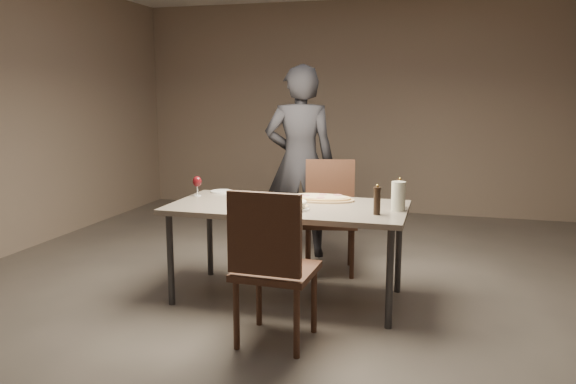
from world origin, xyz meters
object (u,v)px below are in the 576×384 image
(pepper_mill_left, at_px, (377,200))
(chair_near, at_px, (271,260))
(ham_pizza, at_px, (319,198))
(carafe, at_px, (398,196))
(dining_table, at_px, (288,212))
(chair_far, at_px, (330,209))
(zucchini_pizza, at_px, (273,204))
(bread_basket, at_px, (293,204))
(diner, at_px, (300,162))

(pepper_mill_left, height_order, chair_near, chair_near)
(ham_pizza, distance_m, carafe, 0.69)
(dining_table, relative_size, ham_pizza, 3.17)
(ham_pizza, distance_m, chair_far, 0.62)
(zucchini_pizza, height_order, chair_far, chair_far)
(carafe, bearing_deg, ham_pizza, 159.05)
(zucchini_pizza, xyz_separation_m, pepper_mill_left, (0.79, -0.08, 0.09))
(pepper_mill_left, height_order, carafe, pepper_mill_left)
(chair_far, bearing_deg, bread_basket, 74.05)
(zucchini_pizza, relative_size, bread_basket, 2.69)
(zucchini_pizza, bearing_deg, chair_far, 96.65)
(bread_basket, height_order, chair_near, chair_near)
(carafe, xyz_separation_m, chair_near, (-0.70, -0.87, -0.28))
(ham_pizza, bearing_deg, chair_near, -95.61)
(dining_table, relative_size, chair_near, 1.76)
(chair_near, xyz_separation_m, chair_far, (0.03, 1.70, -0.02))
(carafe, distance_m, chair_far, 1.11)
(dining_table, relative_size, diner, 0.97)
(bread_basket, distance_m, chair_near, 0.72)
(pepper_mill_left, distance_m, carafe, 0.22)
(dining_table, bearing_deg, zucchini_pizza, -138.04)
(ham_pizza, relative_size, carafe, 2.65)
(pepper_mill_left, relative_size, carafe, 1.01)
(ham_pizza, bearing_deg, chair_far, 90.15)
(dining_table, xyz_separation_m, zucchini_pizza, (-0.09, -0.08, 0.07))
(chair_far, bearing_deg, zucchini_pizza, 62.85)
(chair_near, height_order, diner, diner)
(bread_basket, distance_m, carafe, 0.77)
(chair_near, distance_m, chair_far, 1.70)
(chair_near, bearing_deg, ham_pizza, 89.43)
(chair_near, bearing_deg, zucchini_pizza, 108.52)
(carafe, relative_size, chair_near, 0.21)
(dining_table, distance_m, chair_far, 0.87)
(carafe, xyz_separation_m, diner, (-1.04, 1.18, 0.07))
(ham_pizza, relative_size, chair_far, 0.57)
(pepper_mill_left, distance_m, chair_far, 1.18)
(pepper_mill_left, bearing_deg, chair_near, -129.35)
(bread_basket, xyz_separation_m, chair_far, (0.07, 1.02, -0.24))
(diner, bearing_deg, ham_pizza, 99.30)
(zucchini_pizza, distance_m, diner, 1.29)
(ham_pizza, xyz_separation_m, pepper_mill_left, (0.51, -0.42, 0.09))
(bread_basket, height_order, carafe, carafe)
(dining_table, height_order, chair_far, chair_far)
(ham_pizza, height_order, chair_near, chair_near)
(pepper_mill_left, bearing_deg, ham_pizza, 140.35)
(zucchini_pizza, xyz_separation_m, chair_near, (0.22, -0.77, -0.19))
(pepper_mill_left, bearing_deg, chair_far, 118.05)
(dining_table, bearing_deg, diner, 100.12)
(bread_basket, relative_size, chair_near, 0.20)
(carafe, relative_size, diner, 0.12)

